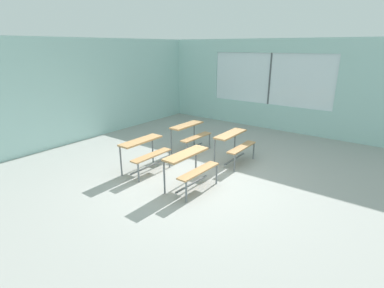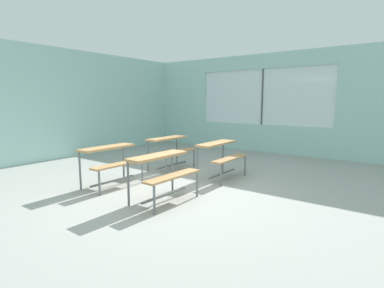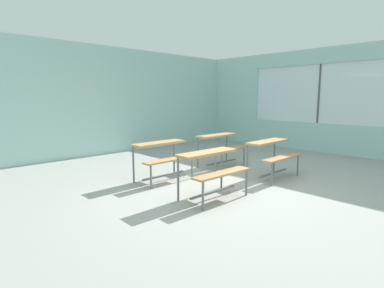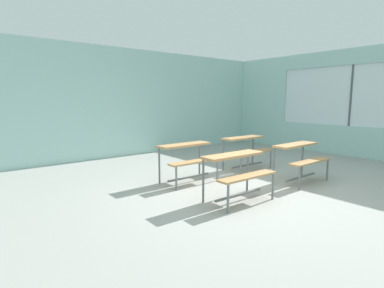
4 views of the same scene
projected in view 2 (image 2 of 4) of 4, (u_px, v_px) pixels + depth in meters
The scene contains 7 objects.
ground at pixel (169, 195), 5.20m from camera, with size 10.00×9.00×0.05m, color #9E9E99.
wall_back at pixel (35, 104), 7.63m from camera, with size 10.00×0.12×3.00m, color #A8D1CC.
wall_right at pixel (282, 105), 8.89m from camera, with size 0.12×9.00×3.00m.
desk_bench_r0c0 at pixel (163, 166), 4.73m from camera, with size 1.12×0.62×0.74m.
desk_bench_r0c1 at pixel (221, 151), 6.12m from camera, with size 1.10×0.60×0.74m.
desk_bench_r1c0 at pixel (111, 156), 5.57m from camera, with size 1.10×0.59×0.74m.
desk_bench_r1c1 at pixel (171, 145), 6.95m from camera, with size 1.11×0.61×0.74m.
Camera 2 is at (-3.80, -3.30, 1.60)m, focal length 28.00 mm.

